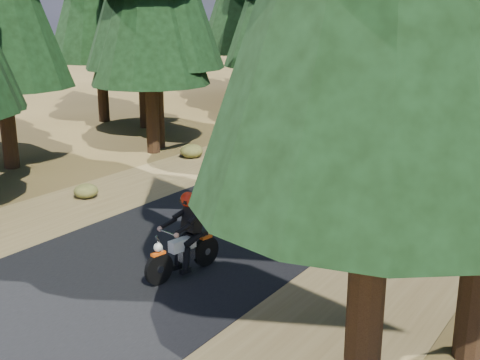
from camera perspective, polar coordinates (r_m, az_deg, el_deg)
ground at (r=15.01m, az=-3.21°, el=-5.34°), size 120.00×120.00×0.00m
road at (r=19.01m, az=5.90°, el=-0.79°), size 6.00×100.00×0.01m
shoulder_l at (r=21.47m, az=-4.97°, el=1.15°), size 3.20×100.00×0.01m
shoulder_r at (r=17.45m, az=19.34°, el=-3.17°), size 3.20×100.00×0.01m
understory_shrubs at (r=21.75m, az=10.88°, el=1.83°), size 15.80×25.74×0.64m
rider_lead at (r=12.72m, az=-5.43°, el=-6.48°), size 0.94×2.08×1.79m
rider_follow at (r=20.40m, az=0.58°, el=2.16°), size 0.71×2.02×1.78m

